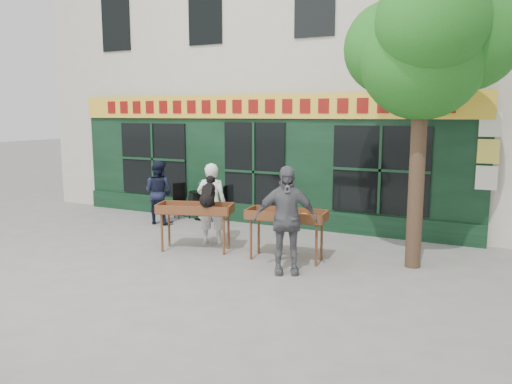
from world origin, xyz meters
TOP-DOWN VIEW (x-y plane):
  - ground at (0.00, 0.00)m, footprint 80.00×80.00m
  - building at (0.00, 5.97)m, footprint 14.00×7.26m
  - street_tree at (4.34, 0.36)m, footprint 3.05×2.90m
  - book_cart_center at (0.07, -0.55)m, footprint 1.62×1.03m
  - dog at (0.42, -0.60)m, footprint 0.50×0.67m
  - woman at (0.07, 0.10)m, footprint 0.74×0.60m
  - book_cart_right at (2.01, -0.32)m, footprint 1.56×0.77m
  - man_right at (2.31, -1.07)m, footprint 1.22×0.92m
  - bistro_table at (-1.51, 2.12)m, footprint 0.60×0.60m
  - bistro_chair_left at (-2.13, 2.07)m, footprint 0.50×0.50m
  - bistro_chair_right at (-0.87, 2.19)m, footprint 0.43×0.43m
  - potted_plant at (-1.51, 2.12)m, footprint 0.18×0.14m
  - man_left at (-2.21, 1.22)m, footprint 0.82×0.65m
  - chalkboard at (-1.76, 2.19)m, footprint 0.58×0.26m

SIDE VIEW (x-z plane):
  - ground at x=0.00m, z-range 0.00..0.00m
  - chalkboard at x=-1.76m, z-range 0.01..0.79m
  - bistro_table at x=-1.51m, z-range 0.16..0.92m
  - bistro_chair_left at x=-2.13m, z-range 0.08..1.03m
  - bistro_chair_right at x=-0.87m, z-range 0.08..1.03m
  - man_left at x=-2.21m, z-range 0.00..1.64m
  - book_cart_center at x=0.07m, z-range 0.33..1.32m
  - book_cart_right at x=2.01m, z-range 0.33..1.32m
  - woman at x=0.07m, z-range 0.00..1.77m
  - potted_plant at x=-1.51m, z-range 0.77..1.05m
  - man_right at x=2.31m, z-range 0.00..1.93m
  - dog at x=0.42m, z-range 0.99..1.59m
  - street_tree at x=4.34m, z-range 1.31..6.91m
  - building at x=0.00m, z-range -0.03..9.97m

